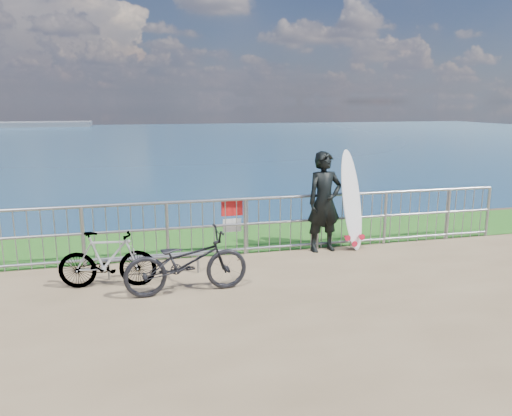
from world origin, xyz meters
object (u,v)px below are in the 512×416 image
object	(u,v)px
surfer	(324,202)
bicycle_near	(186,262)
surfboard	(352,204)
bicycle_far	(107,259)

from	to	relation	value
surfer	bicycle_near	xyz separation A→B (m)	(-2.91, -1.61, -0.49)
surfboard	bicycle_near	world-z (taller)	surfboard
bicycle_far	surfer	bearing A→B (deg)	-67.94
surfboard	bicycle_far	distance (m)	4.83
surfer	surfboard	bearing A→B (deg)	-8.15
surfer	bicycle_far	distance (m)	4.28
bicycle_near	surfboard	bearing A→B (deg)	-69.23
surfboard	bicycle_near	distance (m)	3.86
surfer	bicycle_far	xyz separation A→B (m)	(-4.11, -1.06, -0.53)
surfer	surfboard	xyz separation A→B (m)	(0.58, -0.01, -0.06)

